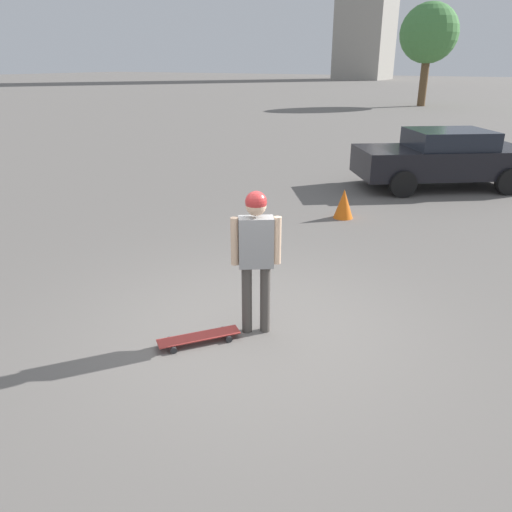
% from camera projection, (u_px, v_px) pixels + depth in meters
% --- Properties ---
extents(ground_plane, '(220.00, 220.00, 0.00)m').
position_uv_depth(ground_plane, '(256.00, 331.00, 5.88)').
color(ground_plane, slate).
extents(person, '(0.48, 0.38, 1.69)m').
position_uv_depth(person, '(256.00, 247.00, 5.50)').
color(person, '#4C4742').
rests_on(person, ground_plane).
extents(skateboard, '(0.74, 0.85, 0.08)m').
position_uv_depth(skateboard, '(199.00, 337.00, 5.61)').
color(skateboard, '#A5332D').
rests_on(skateboard, ground_plane).
extents(car_parked_near, '(4.40, 3.81, 1.41)m').
position_uv_depth(car_parked_near, '(443.00, 158.00, 12.29)').
color(car_parked_near, black).
rests_on(car_parked_near, ground_plane).
extents(tree_distant, '(3.87, 3.87, 6.64)m').
position_uv_depth(tree_distant, '(429.00, 34.00, 33.41)').
color(tree_distant, brown).
rests_on(tree_distant, ground_plane).
extents(traffic_cone, '(0.39, 0.39, 0.59)m').
position_uv_depth(traffic_cone, '(344.00, 204.00, 10.00)').
color(traffic_cone, orange).
rests_on(traffic_cone, ground_plane).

